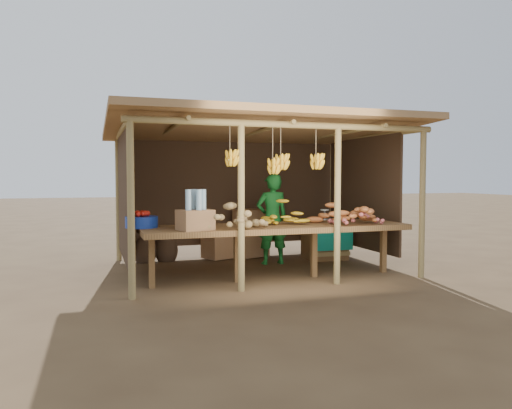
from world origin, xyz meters
name	(u,v)px	position (x,y,z in m)	size (l,w,h in m)	color
ground	(256,268)	(0.00, 0.00, 0.00)	(60.00, 60.00, 0.00)	brown
stall_structure	(254,151)	(-0.02, 0.07, 1.93)	(4.70, 3.50, 2.43)	olive
counter	(276,229)	(0.00, -0.95, 0.74)	(3.90, 1.05, 0.80)	brown
potato_heap	(229,215)	(-0.79, -1.24, 0.99)	(1.08, 0.65, 0.37)	olive
sweet_potato_heap	(347,212)	(1.06, -1.11, 0.98)	(1.09, 0.65, 0.36)	#AD5D2C
onion_heap	(358,213)	(1.18, -1.24, 0.98)	(0.74, 0.44, 0.35)	#C05D5D
banana_pile	(284,213)	(0.14, -0.87, 0.97)	(0.58, 0.35, 0.35)	gold
tomato_basin	(142,221)	(-1.90, -0.69, 0.90)	(0.45, 0.45, 0.24)	navy
bottle_box	(195,215)	(-1.26, -1.25, 1.01)	(0.50, 0.44, 0.54)	#966943
vendor	(272,219)	(0.39, 0.29, 0.78)	(0.57, 0.37, 1.55)	#186E26
tarp_crate	(325,238)	(1.49, 0.50, 0.38)	(0.81, 0.70, 0.93)	brown
carton_stack	(241,237)	(0.06, 1.08, 0.39)	(1.26, 0.59, 0.87)	#966943
burlap_sacks	(156,248)	(-1.49, 1.16, 0.24)	(0.78, 0.41, 0.55)	#402D1E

